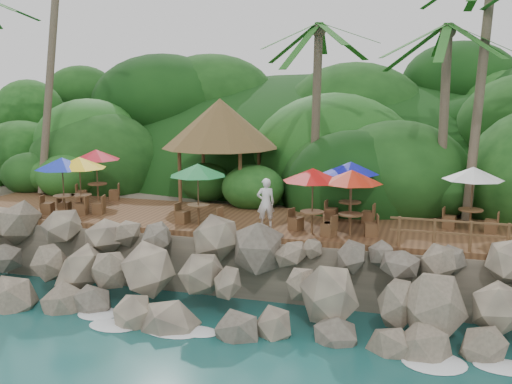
% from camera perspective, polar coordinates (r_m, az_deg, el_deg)
% --- Properties ---
extents(ground, '(140.00, 140.00, 0.00)m').
position_cam_1_polar(ground, '(18.59, -5.49, -13.64)').
color(ground, '#19514F').
rests_on(ground, ground).
extents(land_base, '(32.00, 25.20, 2.10)m').
position_cam_1_polar(land_base, '(32.99, 5.01, -1.01)').
color(land_base, gray).
rests_on(land_base, ground).
extents(jungle_hill, '(44.80, 28.00, 15.40)m').
position_cam_1_polar(jungle_hill, '(40.43, 7.17, -0.44)').
color(jungle_hill, '#143811').
rests_on(jungle_hill, ground).
extents(seawall, '(29.00, 4.00, 2.30)m').
position_cam_1_polar(seawall, '(19.91, -3.36, -8.39)').
color(seawall, gray).
rests_on(seawall, ground).
extents(terrace, '(26.00, 5.00, 0.20)m').
position_cam_1_polar(terrace, '(23.27, 0.00, -2.91)').
color(terrace, brown).
rests_on(terrace, land_base).
extents(jungle_foliage, '(44.00, 16.00, 12.00)m').
position_cam_1_polar(jungle_foliage, '(32.26, 4.62, -3.17)').
color(jungle_foliage, '#143811').
rests_on(jungle_foliage, ground).
extents(foam_line, '(25.20, 0.80, 0.06)m').
position_cam_1_polar(foam_line, '(18.83, -5.14, -13.20)').
color(foam_line, white).
rests_on(foam_line, ground).
extents(palapa, '(5.29, 5.29, 4.60)m').
position_cam_1_polar(palapa, '(26.81, -3.47, 6.61)').
color(palapa, brown).
rests_on(palapa, ground).
extents(dining_clusters, '(21.95, 5.25, 2.34)m').
position_cam_1_polar(dining_clusters, '(22.11, 3.70, 1.75)').
color(dining_clusters, brown).
rests_on(dining_clusters, terrace).
extents(railing, '(7.20, 0.10, 1.00)m').
position_cam_1_polar(railing, '(20.02, 23.10, -3.88)').
color(railing, brown).
rests_on(railing, terrace).
extents(waiter, '(0.79, 0.68, 1.84)m').
position_cam_1_polar(waiter, '(21.87, 0.94, -1.04)').
color(waiter, white).
rests_on(waiter, terrace).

